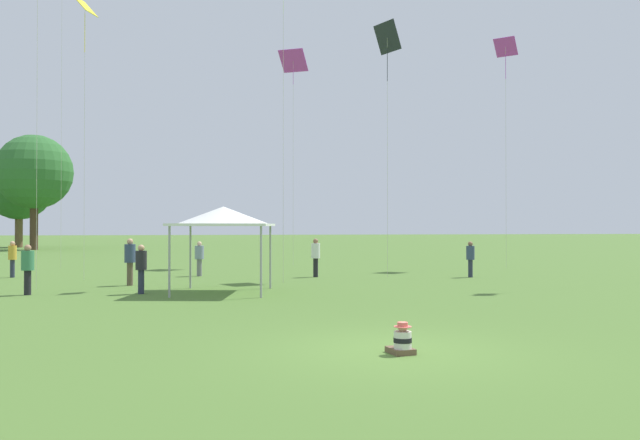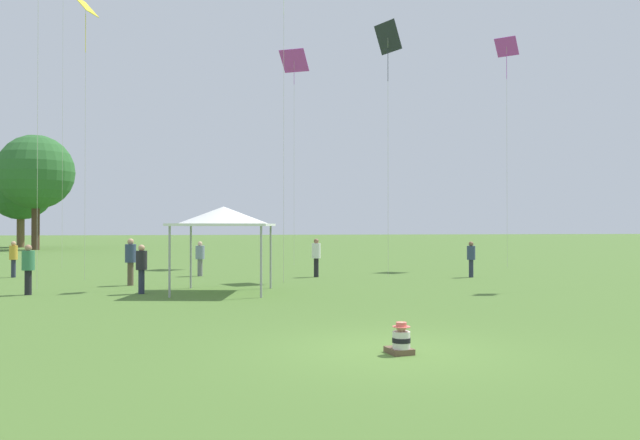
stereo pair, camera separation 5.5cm
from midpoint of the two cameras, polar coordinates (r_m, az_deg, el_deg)
name	(u,v)px [view 2 (the right image)]	position (r m, az deg, el deg)	size (l,w,h in m)	color
ground_plane	(390,350)	(11.36, 6.53, -11.74)	(300.00, 300.00, 0.00)	#4C702D
seated_toddler	(401,341)	(11.00, 7.54, -10.90)	(0.45, 0.53, 0.56)	brown
person_standing_0	(131,258)	(24.22, -16.87, -3.32)	(0.48, 0.48, 1.75)	brown
person_standing_1	(141,265)	(21.13, -15.94, -3.96)	(0.51, 0.51, 1.60)	#282D42
person_standing_2	(200,256)	(28.00, -10.86, -3.24)	(0.56, 0.56, 1.53)	slate
person_standing_3	(316,254)	(26.99, -0.29, -3.16)	(0.53, 0.53, 1.66)	black
person_standing_4	(471,256)	(27.65, 13.70, -3.23)	(0.50, 0.50, 1.54)	#282D42
person_standing_6	(28,265)	(22.07, -25.06, -3.77)	(0.50, 0.50, 1.61)	black
person_standing_7	(13,256)	(29.85, -26.18, -2.96)	(0.42, 0.42, 1.56)	#282D42
canopy_tent	(224,217)	(20.88, -8.74, 0.30)	(3.70, 3.70, 2.85)	white
kite_2	(388,42)	(28.16, 6.29, 15.87)	(1.00, 1.38, 10.98)	#1E2328
kite_3	(294,64)	(36.04, -2.34, 14.06)	(1.78, 1.61, 12.00)	#B738C6
kite_5	(507,53)	(35.87, 16.74, 14.43)	(1.39, 1.36, 12.20)	#B738C6
kite_8	(86,16)	(28.56, -20.58, 17.04)	(0.96, 1.12, 11.60)	yellow
distant_tree_0	(36,172)	(63.93, -24.52, 3.98)	(6.92, 6.92, 10.72)	#473323
distant_tree_1	(21,188)	(72.08, -25.66, 2.66)	(6.69, 6.69, 9.57)	brown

